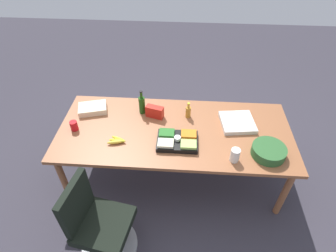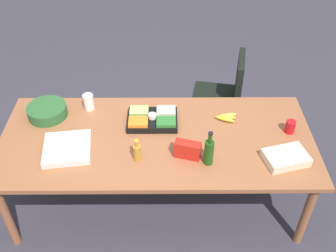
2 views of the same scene
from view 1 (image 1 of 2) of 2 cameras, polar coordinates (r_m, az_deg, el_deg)
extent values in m
plane|color=#37343E|center=(3.58, 1.19, -9.77)|extent=(10.00, 10.00, 0.00)
cube|color=#955936|center=(3.03, 1.39, -1.08)|extent=(2.55, 1.10, 0.04)
cylinder|color=#955936|center=(3.79, 19.85, -1.31)|extent=(0.07, 0.07, 0.72)
cylinder|color=#955936|center=(3.84, -16.26, 0.36)|extent=(0.07, 0.07, 0.72)
cylinder|color=#955936|center=(3.21, 22.99, -12.66)|extent=(0.07, 0.07, 0.72)
cylinder|color=#955936|center=(3.27, -20.78, -10.45)|extent=(0.07, 0.07, 0.72)
cylinder|color=gray|center=(3.12, -11.89, -22.95)|extent=(0.56, 0.56, 0.05)
cylinder|color=gray|center=(2.94, -12.50, -21.18)|extent=(0.06, 0.06, 0.37)
cube|color=black|center=(2.77, -13.09, -19.43)|extent=(0.56, 0.56, 0.09)
cube|color=black|center=(2.62, -18.55, -14.98)|extent=(0.14, 0.44, 0.47)
cube|color=black|center=(2.86, 1.94, -3.18)|extent=(0.42, 0.30, 0.05)
cube|color=orange|center=(2.88, 4.32, -1.67)|extent=(0.16, 0.12, 0.03)
cube|color=#2E6E2C|center=(2.89, -0.27, -1.46)|extent=(0.16, 0.12, 0.03)
cube|color=#A6CB64|center=(2.78, 4.28, -3.81)|extent=(0.16, 0.12, 0.03)
cube|color=beige|center=(2.78, -0.49, -3.58)|extent=(0.16, 0.12, 0.03)
cylinder|color=white|center=(2.83, 1.96, -2.57)|extent=(0.07, 0.07, 0.04)
ellipsoid|color=gold|center=(2.93, -10.18, -2.67)|extent=(0.17, 0.10, 0.04)
ellipsoid|color=yellow|center=(2.91, -10.52, -2.98)|extent=(0.17, 0.05, 0.04)
ellipsoid|color=yellow|center=(2.90, -10.86, -3.30)|extent=(0.17, 0.07, 0.04)
cube|color=beige|center=(3.37, -15.33, 3.53)|extent=(0.37, 0.30, 0.07)
cylinder|color=#BA802A|center=(3.16, 4.20, 2.89)|extent=(0.06, 0.06, 0.13)
cylinder|color=#BA802A|center=(3.10, 4.28, 4.19)|extent=(0.03, 0.03, 0.05)
cylinder|color=gold|center=(3.08, 4.31, 4.66)|extent=(0.03, 0.03, 0.01)
cube|color=red|center=(3.15, -2.77, 2.96)|extent=(0.21, 0.13, 0.14)
cylinder|color=#1B4612|center=(3.20, -5.41, 4.31)|extent=(0.08, 0.08, 0.21)
cylinder|color=#1B4612|center=(3.11, -5.58, 6.42)|extent=(0.03, 0.03, 0.08)
cylinder|color=black|center=(3.09, -5.63, 7.12)|extent=(0.04, 0.04, 0.01)
cube|color=silver|center=(3.17, 14.17, 0.73)|extent=(0.40, 0.40, 0.05)
cylinder|color=red|center=(3.16, -18.89, 0.05)|extent=(0.10, 0.10, 0.11)
cylinder|color=white|center=(2.74, 13.69, -5.87)|extent=(0.10, 0.10, 0.14)
cylinder|color=#2B5B2C|center=(2.90, 20.12, -4.91)|extent=(0.37, 0.37, 0.10)
camera|label=2|loc=(4.60, 2.76, 43.31)|focal=42.32mm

